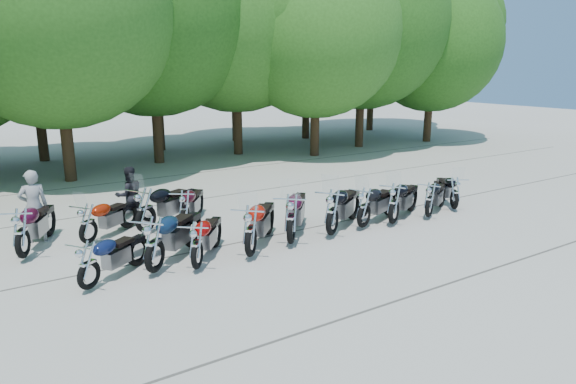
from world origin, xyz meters
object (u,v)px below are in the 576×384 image
motorcycle_11 (88,222)px  motorcycle_7 (394,202)px  motorcycle_4 (291,218)px  motorcycle_5 (332,211)px  motorcycle_1 (154,243)px  motorcycle_13 (185,208)px  motorcycle_3 (251,230)px  motorcycle_6 (364,206)px  motorcycle_0 (88,264)px  motorcycle_10 (21,232)px  motorcycle_8 (430,199)px  rider_1 (130,195)px  rider_0 (34,206)px  motorcycle_9 (455,192)px  motorcycle_12 (145,209)px  motorcycle_2 (197,244)px

motorcycle_11 → motorcycle_7: bearing=-147.2°
motorcycle_4 → motorcycle_5: (1.22, -0.03, -0.02)m
motorcycle_1 → motorcycle_13: (1.66, 2.50, -0.09)m
motorcycle_3 → motorcycle_13: motorcycle_3 is taller
motorcycle_7 → motorcycle_4: bearing=59.4°
motorcycle_4 → motorcycle_6: bearing=-138.2°
motorcycle_1 → motorcycle_5: size_ratio=1.00×
motorcycle_4 → motorcycle_7: 3.25m
motorcycle_4 → motorcycle_13: (-1.70, 2.55, -0.11)m
motorcycle_4 → motorcycle_13: bearing=-15.5°
motorcycle_0 → motorcycle_10: motorcycle_10 is taller
motorcycle_8 → rider_1: rider_1 is taller
motorcycle_4 → rider_0: rider_0 is taller
motorcycle_9 → motorcycle_12: (-8.51, 2.83, 0.12)m
motorcycle_8 → motorcycle_12: motorcycle_12 is taller
motorcycle_12 → motorcycle_2: bearing=154.1°
motorcycle_11 → rider_0: bearing=9.9°
motorcycle_11 → motorcycle_13: size_ratio=0.96×
motorcycle_5 → motorcycle_11: motorcycle_5 is taller
motorcycle_4 → rider_0: 6.35m
motorcycle_7 → motorcycle_10: motorcycle_10 is taller
motorcycle_4 → motorcycle_9: size_ratio=1.25×
motorcycle_2 → motorcycle_13: size_ratio=0.99×
motorcycle_0 → motorcycle_13: bearing=-84.2°
motorcycle_5 → rider_0: bearing=26.0°
motorcycle_5 → motorcycle_9: (4.61, -0.02, -0.13)m
motorcycle_0 → motorcycle_13: 3.97m
motorcycle_5 → rider_1: (-3.94, 4.01, 0.10)m
motorcycle_12 → rider_0: size_ratio=1.36×
motorcycle_3 → motorcycle_9: 7.07m
motorcycle_7 → motorcycle_6: bearing=50.3°
motorcycle_11 → motorcycle_3: bearing=-171.5°
motorcycle_2 → motorcycle_13: 2.90m
motorcycle_0 → motorcycle_3: size_ratio=0.82×
motorcycle_9 → motorcycle_11: motorcycle_11 is taller
motorcycle_6 → rider_0: rider_0 is taller
motorcycle_0 → motorcycle_10: 2.66m
rider_0 → motorcycle_10: bearing=71.2°
motorcycle_8 → motorcycle_1: bearing=59.3°
motorcycle_9 → motorcycle_13: motorcycle_13 is taller
motorcycle_3 → rider_0: size_ratio=1.36×
motorcycle_3 → motorcycle_12: size_ratio=1.00×
motorcycle_6 → motorcycle_1: bearing=68.5°
motorcycle_4 → motorcycle_5: 1.22m
motorcycle_1 → motorcycle_12: size_ratio=1.01×
motorcycle_2 → motorcycle_8: 7.08m
motorcycle_10 → motorcycle_2: bearing=164.2°
motorcycle_1 → motorcycle_10: bearing=0.5°
motorcycle_8 → motorcycle_13: bearing=37.3°
rider_1 → motorcycle_10: bearing=26.6°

